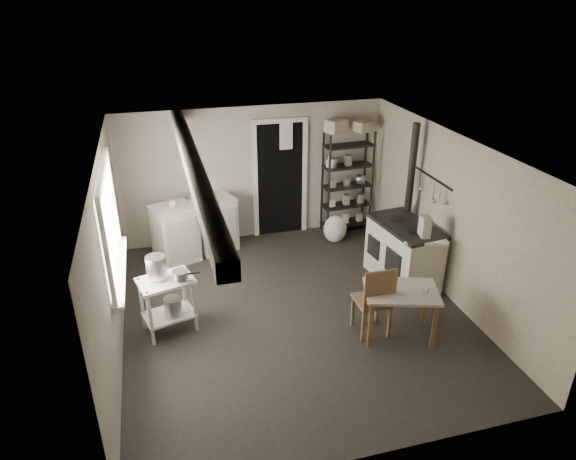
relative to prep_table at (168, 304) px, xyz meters
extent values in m
plane|color=black|center=(1.65, -0.02, -0.40)|extent=(5.00, 5.00, 0.00)
plane|color=beige|center=(1.65, -0.02, 1.90)|extent=(5.00, 5.00, 0.00)
cube|color=#B0A596|center=(1.65, 2.48, 0.75)|extent=(4.50, 0.02, 2.30)
cube|color=#B0A596|center=(1.65, -2.52, 0.75)|extent=(4.50, 0.02, 2.30)
cube|color=#B0A596|center=(-0.60, -0.02, 0.75)|extent=(0.02, 5.00, 2.30)
cube|color=#B0A596|center=(3.90, -0.02, 0.75)|extent=(0.02, 5.00, 2.30)
cylinder|color=silver|center=(-0.09, 0.03, 0.54)|extent=(0.31, 0.31, 0.27)
cylinder|color=silver|center=(0.19, -0.10, 0.45)|extent=(0.23, 0.23, 0.11)
cylinder|color=silver|center=(0.06, -0.06, -0.02)|extent=(0.29, 0.29, 0.24)
imported|color=white|center=(0.60, 2.05, 0.55)|extent=(0.29, 0.29, 0.06)
imported|color=white|center=(0.23, 1.96, 0.57)|extent=(0.15, 0.15, 0.09)
imported|color=white|center=(2.93, 2.31, 0.97)|extent=(0.11, 0.11, 0.20)
cube|color=beige|center=(3.03, 2.29, 1.61)|extent=(0.39, 0.37, 0.21)
cube|color=beige|center=(3.49, 2.23, 1.59)|extent=(0.33, 0.32, 0.17)
cube|color=beige|center=(3.50, -0.05, 0.61)|extent=(0.15, 0.22, 0.30)
imported|color=white|center=(3.04, -1.00, 0.40)|extent=(0.12, 0.12, 0.09)
ellipsoid|color=silver|center=(2.92, 1.84, -0.16)|extent=(0.50, 0.46, 0.49)
cylinder|color=white|center=(3.29, 0.07, -0.33)|extent=(0.16, 0.16, 0.15)
camera|label=1|loc=(0.03, -5.67, 3.64)|focal=32.00mm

